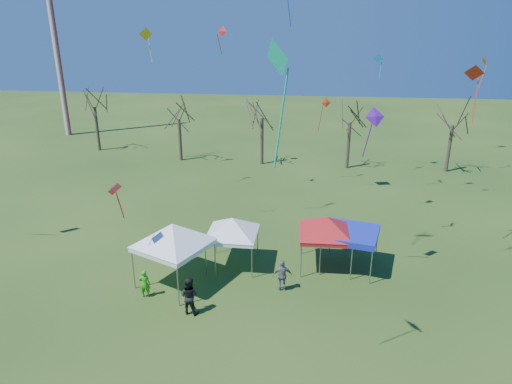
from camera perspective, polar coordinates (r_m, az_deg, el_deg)
ground at (r=23.62m, az=0.07°, el=-13.98°), size 140.00×140.00×0.00m
radio_mast at (r=61.35m, az=-23.99°, el=18.02°), size 0.70×0.70×25.00m
tree_0 at (r=52.60m, az=-19.76°, el=11.79°), size 3.83×3.83×8.44m
tree_1 at (r=46.51m, az=-9.73°, el=10.82°), size 3.42×3.42×7.54m
tree_2 at (r=44.53m, az=0.77°, el=11.33°), size 3.71×3.71×8.18m
tree_3 at (r=44.15m, az=11.81°, el=10.55°), size 3.59×3.59×7.91m
tree_4 at (r=45.85m, az=23.65°, el=9.62°), size 3.58×3.58×7.89m
tent_white_west at (r=24.18m, az=-10.40°, el=-4.45°), size 4.37×4.37×4.11m
tent_white_mid at (r=25.86m, az=-3.00°, el=-3.67°), size 3.93×3.93×3.47m
tent_red at (r=25.94m, az=8.84°, el=-3.49°), size 4.13×4.13×3.64m
tent_blue at (r=26.39m, az=11.75°, el=-5.14°), size 3.58×3.58×2.34m
person_green at (r=24.55m, az=-13.74°, el=-11.06°), size 0.62×0.47×1.53m
person_dark at (r=22.82m, az=-8.36°, el=-12.69°), size 1.05×0.89×1.93m
person_grey at (r=24.37m, az=3.33°, el=-10.38°), size 1.08×0.59×1.76m
kite_22 at (r=39.20m, az=8.70°, el=10.83°), size 0.99×0.87×2.91m
kite_2 at (r=42.98m, az=-13.64°, el=18.62°), size 1.22×1.04×3.00m
kite_12 at (r=44.94m, az=26.66°, el=14.35°), size 0.52×0.88×2.63m
kite_13 at (r=42.24m, az=-4.27°, el=19.31°), size 0.94×0.71×2.34m
kite_27 at (r=23.54m, az=14.65°, el=9.01°), size 1.19×0.91×2.61m
kite_5 at (r=14.29m, az=2.85°, el=16.25°), size 1.11×1.28×3.98m
kite_1 at (r=22.52m, az=-17.26°, el=0.33°), size 0.86×1.01×1.94m
kite_17 at (r=27.82m, az=25.62°, el=13.20°), size 1.13×0.81×3.14m
kite_19 at (r=41.12m, az=15.06°, el=15.73°), size 0.80×0.57×2.11m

